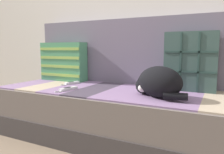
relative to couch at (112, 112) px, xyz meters
name	(u,v)px	position (x,y,z in m)	size (l,w,h in m)	color
ground_plane	(103,143)	(0.00, -0.15, -0.19)	(14.00, 14.00, 0.00)	#7A6651
couch	(112,112)	(0.00, 0.00, 0.00)	(1.87, 0.79, 0.38)	#3D3838
sofa_backrest	(128,51)	(0.00, 0.33, 0.48)	(1.83, 0.14, 0.56)	slate
throw_pillow_quilted	(191,61)	(0.55, 0.18, 0.41)	(0.36, 0.14, 0.43)	#38514C
throw_pillow_striped	(64,62)	(-0.62, 0.18, 0.38)	(0.46, 0.14, 0.36)	#4C9366
sleeping_cat	(158,83)	(0.40, -0.15, 0.29)	(0.36, 0.30, 0.20)	black
game_remote_near	(68,89)	(-0.27, -0.21, 0.20)	(0.08, 0.21, 0.02)	white
game_remote_far	(71,83)	(-0.41, 0.02, 0.20)	(0.10, 0.19, 0.02)	white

